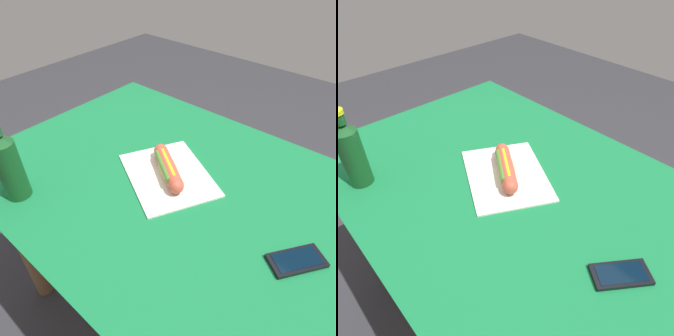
% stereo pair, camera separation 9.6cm
% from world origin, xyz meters
% --- Properties ---
extents(ground_plane, '(6.00, 6.00, 0.00)m').
position_xyz_m(ground_plane, '(0.00, 0.00, 0.00)').
color(ground_plane, '#2D2D33').
rests_on(ground_plane, ground).
extents(dining_table, '(1.18, 0.88, 0.76)m').
position_xyz_m(dining_table, '(0.00, 0.00, 0.63)').
color(dining_table, brown).
rests_on(dining_table, ground).
extents(paper_wrapper, '(0.38, 0.35, 0.01)m').
position_xyz_m(paper_wrapper, '(0.00, -0.01, 0.76)').
color(paper_wrapper, silver).
rests_on(paper_wrapper, dining_table).
extents(hot_dog, '(0.19, 0.15, 0.05)m').
position_xyz_m(hot_dog, '(0.00, -0.01, 0.79)').
color(hot_dog, tan).
rests_on(hot_dog, paper_wrapper).
extents(cell_phone, '(0.13, 0.15, 0.01)m').
position_xyz_m(cell_phone, '(-0.43, 0.03, 0.77)').
color(cell_phone, black).
rests_on(cell_phone, dining_table).
extents(soda_bottle, '(0.07, 0.07, 0.25)m').
position_xyz_m(soda_bottle, '(0.28, 0.33, 0.87)').
color(soda_bottle, '#14471E').
rests_on(soda_bottle, dining_table).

